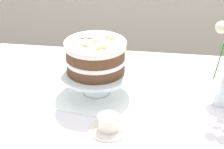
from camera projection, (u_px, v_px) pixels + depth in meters
The scene contains 5 objects.
dining_table at pixel (122, 130), 1.36m from camera, with size 1.40×1.00×0.74m.
linen_napkin at pixel (96, 93), 1.43m from camera, with size 0.32×0.32×0.00m, color white.
cake_stand at pixel (96, 75), 1.39m from camera, with size 0.29×0.29×0.10m.
layer_cake at pixel (96, 56), 1.35m from camera, with size 0.23×0.23×0.13m.
teacup at pixel (108, 124), 1.20m from camera, with size 0.14×0.14×0.06m.
Camera 1 is at (0.11, -1.12, 1.49)m, focal length 57.09 mm.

